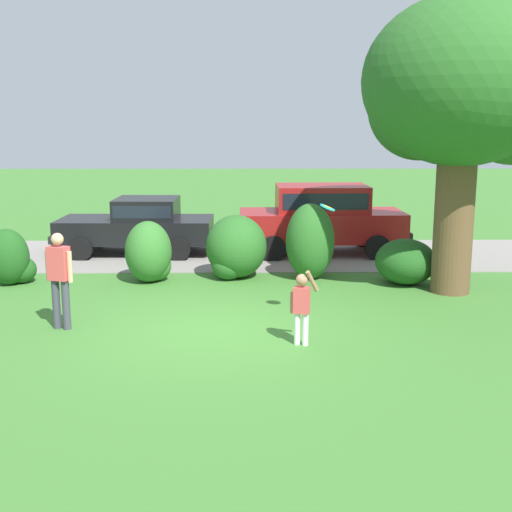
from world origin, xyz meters
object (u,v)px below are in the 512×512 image
Objects in this scene: oak_tree_large at (464,92)px; parked_suv at (321,216)px; parked_sedan at (139,224)px; child_thrower at (302,303)px; frisbee at (327,207)px; adult_onlooker at (59,275)px.

oak_tree_large reaches higher than parked_suv.
parked_sedan reaches higher than child_thrower.
child_thrower is at bearing -63.18° from parked_sedan.
parked_suv is 3.68× the size of child_thrower.
parked_sedan is 5.06m from parked_suv.
oak_tree_large is 4.82× the size of child_thrower.
adult_onlooker is at bearing -178.53° from frisbee.
parked_suv is (5.05, -0.07, 0.23)m from parked_sedan.
adult_onlooker reaches higher than parked_sedan.
adult_onlooker is (-4.21, 0.92, 0.27)m from child_thrower.
frisbee is (0.52, 1.04, 1.45)m from child_thrower.
frisbee is at bearing -95.48° from parked_suv.
child_thrower is 1.86m from frisbee.
parked_suv is at bearing 81.44° from child_thrower.
child_thrower is (-3.61, -3.57, -3.51)m from oak_tree_large.
parked_suv is 16.88× the size of frisbee.
oak_tree_large is at bearing 44.73° from child_thrower.
parked_suv is 8.60m from adult_onlooker.
frisbee reaches higher than parked_sedan.
frisbee reaches higher than adult_onlooker.
frisbee reaches higher than child_thrower.
frisbee is (4.42, -6.67, 1.32)m from parked_sedan.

